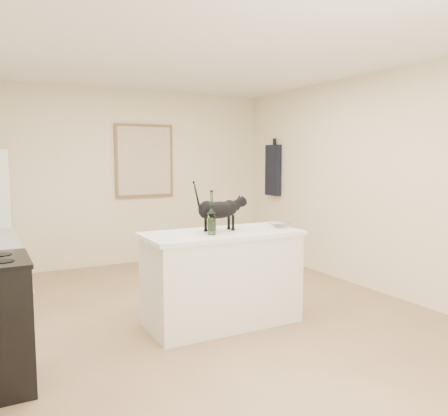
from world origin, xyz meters
TOP-DOWN VIEW (x-y plane):
  - floor at (0.00, 0.00)m, footprint 5.50×5.50m
  - ceiling at (0.00, 0.00)m, footprint 5.50×5.50m
  - wall_back at (0.00, 2.75)m, footprint 4.50×0.00m
  - wall_right at (2.25, 0.00)m, footprint 0.00×5.50m
  - island_base at (0.10, -0.20)m, footprint 1.44×0.67m
  - island_top at (0.10, -0.20)m, footprint 1.50×0.70m
  - artwork_frame at (0.30, 2.72)m, footprint 0.90×0.03m
  - artwork_canvas at (0.30, 2.70)m, footprint 0.82×0.00m
  - hanging_garment at (2.19, 2.05)m, footprint 0.08×0.34m
  - black_cat at (0.09, -0.15)m, footprint 0.53×0.19m
  - wine_bottle at (-0.06, -0.31)m, footprint 0.09×0.09m
  - glass_bowl at (0.73, -0.25)m, footprint 0.28×0.28m
  - fridge_paper at (-1.60, 2.43)m, footprint 0.04×0.15m

SIDE VIEW (x-z plane):
  - floor at x=0.00m, z-range 0.00..0.00m
  - island_base at x=0.10m, z-range 0.00..0.86m
  - island_top at x=0.10m, z-range 0.86..0.90m
  - glass_bowl at x=0.73m, z-range 0.90..0.95m
  - wine_bottle at x=-0.06m, z-range 0.90..1.26m
  - black_cat at x=0.09m, z-range 0.90..1.27m
  - fridge_paper at x=-1.60m, z-range 1.12..1.31m
  - wall_back at x=0.00m, z-range -0.95..3.55m
  - wall_right at x=2.25m, z-range -1.45..4.05m
  - hanging_garment at x=2.19m, z-range 1.00..1.80m
  - artwork_frame at x=0.30m, z-range 1.00..2.10m
  - artwork_canvas at x=0.30m, z-range 1.04..2.06m
  - ceiling at x=0.00m, z-range 2.60..2.60m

